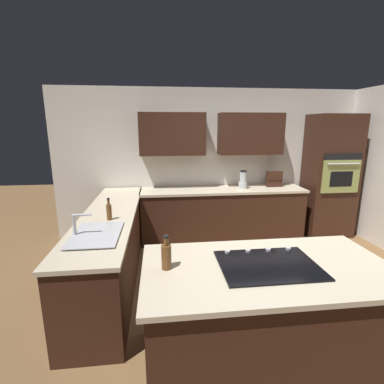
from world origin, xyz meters
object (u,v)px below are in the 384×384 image
object	(u,v)px
cooktop	(268,264)
sink_unit	(95,234)
oil_bottle	(166,256)
spice_rack	(274,179)
wall_oven	(330,176)
dish_soap_bottle	(109,211)
blender	(243,181)

from	to	relation	value
cooktop	sink_unit	bearing A→B (deg)	-28.14
oil_bottle	spice_rack	bearing A→B (deg)	-125.73
cooktop	wall_oven	bearing A→B (deg)	-128.96
dish_soap_bottle	oil_bottle	world-z (taller)	oil_bottle
wall_oven	oil_bottle	distance (m)	4.03
spice_rack	wall_oven	bearing A→B (deg)	175.21
blender	dish_soap_bottle	bearing A→B (deg)	35.71
blender	spice_rack	distance (m)	0.61
wall_oven	cooktop	distance (m)	3.51
blender	oil_bottle	world-z (taller)	blender
blender	wall_oven	bearing A→B (deg)	-179.66
wall_oven	oil_bottle	world-z (taller)	wall_oven
sink_unit	cooktop	bearing A→B (deg)	151.86
sink_unit	oil_bottle	xyz separation A→B (m)	(-0.68, 0.75, 0.09)
wall_oven	dish_soap_bottle	world-z (taller)	wall_oven
cooktop	blender	world-z (taller)	blender
wall_oven	spice_rack	size ratio (longest dim) A/B	7.81
wall_oven	spice_rack	xyz separation A→B (m)	(1.00, -0.08, -0.04)
sink_unit	spice_rack	xyz separation A→B (m)	(-2.68, -2.03, 0.12)
wall_oven	dish_soap_bottle	distance (m)	3.90
wall_oven	dish_soap_bottle	xyz separation A→B (m)	(3.62, 1.46, -0.08)
blender	spice_rack	bearing A→B (deg)	-171.16
sink_unit	blender	xyz separation A→B (m)	(-2.08, -1.93, 0.12)
blender	dish_soap_bottle	distance (m)	2.49
dish_soap_bottle	oil_bottle	bearing A→B (deg)	117.00
sink_unit	dish_soap_bottle	xyz separation A→B (m)	(-0.06, -0.48, 0.08)
cooktop	blender	bearing A→B (deg)	-102.58
wall_oven	sink_unit	distance (m)	4.16
spice_rack	dish_soap_bottle	size ratio (longest dim) A/B	1.06
wall_oven	blender	bearing A→B (deg)	0.34
cooktop	dish_soap_bottle	xyz separation A→B (m)	(1.41, -1.27, 0.09)
sink_unit	cooktop	distance (m)	1.67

